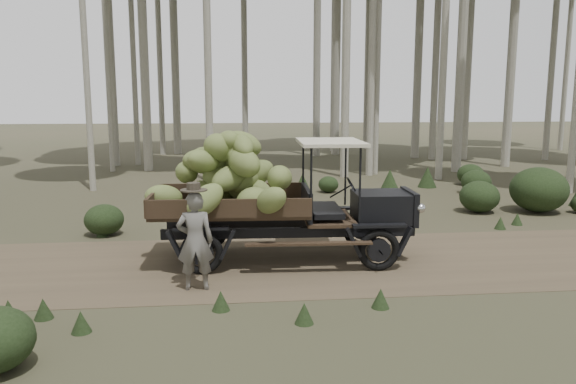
{
  "coord_description": "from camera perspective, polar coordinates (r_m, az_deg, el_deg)",
  "views": [
    {
      "loc": [
        -1.77,
        -10.16,
        3.09
      ],
      "look_at": [
        -0.69,
        0.25,
        1.33
      ],
      "focal_mm": 35.0,
      "sensor_mm": 36.0,
      "label": 1
    }
  ],
  "objects": [
    {
      "name": "undergrowth",
      "position": [
        10.01,
        -3.38,
        -5.32
      ],
      "size": [
        20.93,
        19.61,
        1.38
      ],
      "color": "#233319",
      "rests_on": "ground"
    },
    {
      "name": "banana_truck",
      "position": [
        10.54,
        -3.51,
        0.75
      ],
      "size": [
        5.28,
        2.46,
        2.6
      ],
      "rotation": [
        0.0,
        0.0,
        -0.04
      ],
      "color": "black",
      "rests_on": "ground"
    },
    {
      "name": "ground",
      "position": [
        10.77,
        3.84,
        -7.13
      ],
      "size": [
        120.0,
        120.0,
        0.0
      ],
      "primitive_type": "plane",
      "color": "#473D2B",
      "rests_on": "ground"
    },
    {
      "name": "farmer",
      "position": [
        9.17,
        -9.42,
        -4.81
      ],
      "size": [
        0.6,
        0.45,
        1.76
      ],
      "rotation": [
        0.0,
        0.0,
        3.17
      ],
      "color": "#615E59",
      "rests_on": "ground"
    },
    {
      "name": "dirt_track",
      "position": [
        10.77,
        3.84,
        -7.11
      ],
      "size": [
        70.0,
        4.0,
        0.01
      ],
      "primitive_type": "cube",
      "color": "brown",
      "rests_on": "ground"
    }
  ]
}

